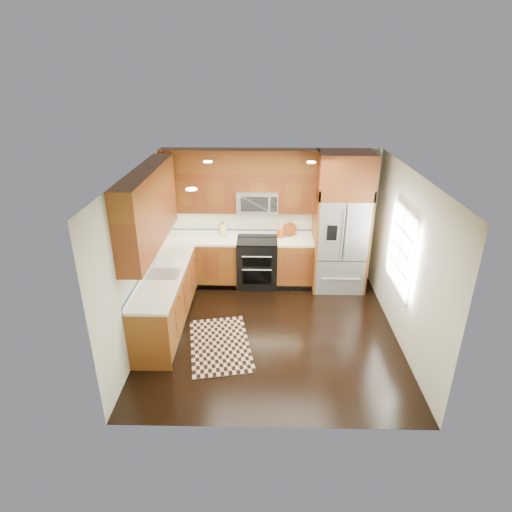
{
  "coord_description": "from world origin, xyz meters",
  "views": [
    {
      "loc": [
        -0.11,
        -5.82,
        3.97
      ],
      "look_at": [
        -0.25,
        0.6,
        1.08
      ],
      "focal_mm": 30.0,
      "sensor_mm": 36.0,
      "label": 1
    }
  ],
  "objects_px": {
    "refrigerator": "(341,223)",
    "rug": "(220,344)",
    "range": "(257,262)",
    "utensil_crock": "(280,232)",
    "knife_block": "(223,230)"
  },
  "relations": [
    {
      "from": "range",
      "to": "rug",
      "type": "relative_size",
      "value": 0.64
    },
    {
      "from": "refrigerator",
      "to": "rug",
      "type": "bearing_deg",
      "value": -136.32
    },
    {
      "from": "knife_block",
      "to": "utensil_crock",
      "type": "height_order",
      "value": "utensil_crock"
    },
    {
      "from": "range",
      "to": "knife_block",
      "type": "bearing_deg",
      "value": 160.61
    },
    {
      "from": "refrigerator",
      "to": "utensil_crock",
      "type": "height_order",
      "value": "refrigerator"
    },
    {
      "from": "range",
      "to": "rug",
      "type": "distance_m",
      "value": 2.15
    },
    {
      "from": "refrigerator",
      "to": "knife_block",
      "type": "bearing_deg",
      "value": 172.96
    },
    {
      "from": "refrigerator",
      "to": "utensil_crock",
      "type": "xyz_separation_m",
      "value": [
        -1.11,
        0.17,
        -0.24
      ]
    },
    {
      "from": "rug",
      "to": "refrigerator",
      "type": "bearing_deg",
      "value": 32.98
    },
    {
      "from": "refrigerator",
      "to": "knife_block",
      "type": "distance_m",
      "value": 2.25
    },
    {
      "from": "refrigerator",
      "to": "utensil_crock",
      "type": "distance_m",
      "value": 1.15
    },
    {
      "from": "rug",
      "to": "range",
      "type": "bearing_deg",
      "value": 64.52
    },
    {
      "from": "knife_block",
      "to": "range",
      "type": "bearing_deg",
      "value": -19.39
    },
    {
      "from": "range",
      "to": "utensil_crock",
      "type": "height_order",
      "value": "utensil_crock"
    },
    {
      "from": "refrigerator",
      "to": "knife_block",
      "type": "height_order",
      "value": "refrigerator"
    }
  ]
}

